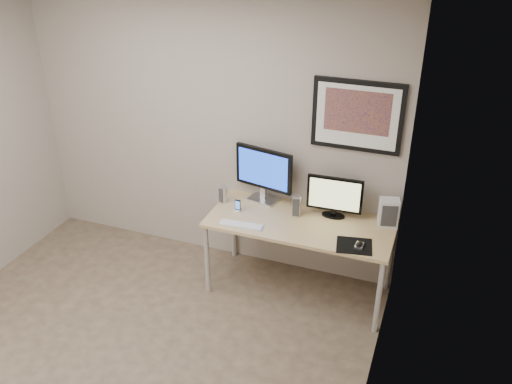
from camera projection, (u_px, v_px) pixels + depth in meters
floor at (124, 363)px, 4.20m from camera, size 3.60×3.60×0.00m
room at (132, 146)px, 3.80m from camera, size 3.60×3.60×3.60m
desk at (300, 228)px, 4.70m from camera, size 1.60×0.70×0.73m
framed_art at (357, 116)px, 4.42m from camera, size 0.75×0.04×0.60m
monitor_large at (264, 172)px, 4.87m from camera, size 0.56×0.23×0.52m
monitor_tv at (335, 196)px, 4.65m from camera, size 0.48×0.12×0.38m
speaker_left at (223, 194)px, 4.93m from camera, size 0.09×0.09×0.16m
speaker_right at (296, 205)px, 4.71m from camera, size 0.09×0.09×0.20m
phone_dock at (238, 206)px, 4.80m from camera, size 0.06×0.06×0.11m
keyboard at (241, 225)px, 4.60m from camera, size 0.39×0.13×0.01m
mousepad at (354, 246)px, 4.33m from camera, size 0.32×0.30×0.00m
mouse at (359, 245)px, 4.31m from camera, size 0.06×0.10×0.03m
fan_unit at (389, 213)px, 4.55m from camera, size 0.19×0.15×0.25m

